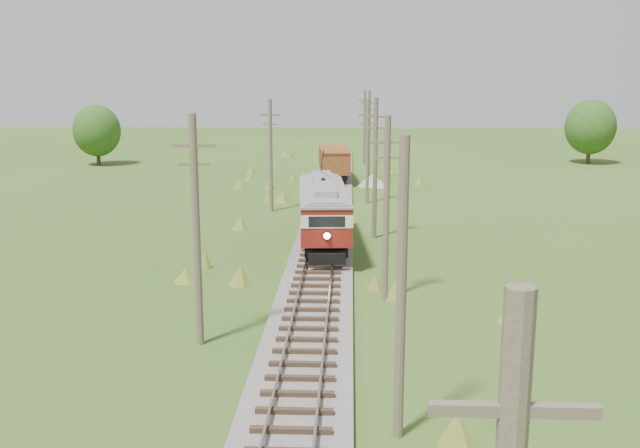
{
  "coord_description": "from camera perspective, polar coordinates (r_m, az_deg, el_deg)",
  "views": [
    {
      "loc": [
        1.66,
        -14.23,
        10.36
      ],
      "look_at": [
        0.0,
        23.74,
        2.41
      ],
      "focal_mm": 40.0,
      "sensor_mm": 36.0,
      "label": 1
    }
  ],
  "objects": [
    {
      "name": "gravel_pile",
      "position": [
        68.1,
        4.28,
        3.49
      ],
      "size": [
        3.1,
        3.28,
        1.13
      ],
      "color": "gray",
      "rests_on": "ground"
    },
    {
      "name": "utility_pole_r_2",
      "position": [
        32.81,
        5.33,
        1.34
      ],
      "size": [
        1.6,
        0.3,
        8.6
      ],
      "color": "brown",
      "rests_on": "ground"
    },
    {
      "name": "railbed_main",
      "position": [
        49.32,
        0.52,
        -0.08
      ],
      "size": [
        3.6,
        96.0,
        0.57
      ],
      "color": "#605B54",
      "rests_on": "ground"
    },
    {
      "name": "utility_pole_l_b",
      "position": [
        54.9,
        -3.97,
        5.59
      ],
      "size": [
        1.6,
        0.3,
        8.6
      ],
      "color": "brown",
      "rests_on": "ground"
    },
    {
      "name": "tree_mid_b",
      "position": [
        90.97,
        20.82,
        7.26
      ],
      "size": [
        5.88,
        5.88,
        7.57
      ],
      "color": "#38281C",
      "rests_on": "ground"
    },
    {
      "name": "gondola",
      "position": [
        70.5,
        1.14,
        5.04
      ],
      "size": [
        3.38,
        8.42,
        2.73
      ],
      "rotation": [
        0.0,
        0.0,
        0.09
      ],
      "color": "black",
      "rests_on": "ground"
    },
    {
      "name": "utility_pole_l_a",
      "position": [
        27.48,
        -9.87,
        -0.4
      ],
      "size": [
        1.6,
        0.3,
        9.0
      ],
      "color": "brown",
      "rests_on": "ground"
    },
    {
      "name": "utility_pole_r_1",
      "position": [
        20.18,
        6.51,
        -5.44
      ],
      "size": [
        0.3,
        0.3,
        8.8
      ],
      "color": "brown",
      "rests_on": "ground"
    },
    {
      "name": "utility_pole_r_6",
      "position": [
        84.45,
        3.57,
        7.8
      ],
      "size": [
        1.6,
        0.3,
        8.7
      ],
      "color": "brown",
      "rests_on": "ground"
    },
    {
      "name": "streetcar",
      "position": [
        42.97,
        0.25,
        1.38
      ],
      "size": [
        3.66,
        12.16,
        5.51
      ],
      "rotation": [
        0.0,
        0.0,
        0.07
      ],
      "color": "black",
      "rests_on": "ground"
    },
    {
      "name": "tree_mid_a",
      "position": [
        87.64,
        -17.43,
        7.14
      ],
      "size": [
        5.46,
        5.46,
        7.03
      ],
      "color": "#38281C",
      "rests_on": "ground"
    },
    {
      "name": "utility_pole_r_5",
      "position": [
        71.48,
        3.92,
        7.15
      ],
      "size": [
        1.6,
        0.3,
        8.9
      ],
      "color": "brown",
      "rests_on": "ground"
    },
    {
      "name": "utility_pole_r_3",
      "position": [
        45.62,
        4.43,
        4.56
      ],
      "size": [
        1.6,
        0.3,
        9.0
      ],
      "color": "brown",
      "rests_on": "ground"
    },
    {
      "name": "utility_pole_r_4",
      "position": [
        58.56,
        3.82,
        5.88
      ],
      "size": [
        1.6,
        0.3,
        8.4
      ],
      "color": "brown",
      "rests_on": "ground"
    }
  ]
}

